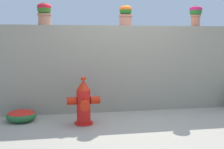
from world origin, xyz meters
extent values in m
plane|color=#A09786|center=(0.00, 0.00, 0.00)|extent=(24.00, 24.00, 0.00)
cube|color=gray|center=(0.00, 0.99, 0.84)|extent=(6.75, 0.29, 1.68)
cylinder|color=#AF6E55|center=(-1.50, 0.96, 1.79)|extent=(0.23, 0.23, 0.21)
cylinder|color=#AF6E55|center=(-1.50, 0.96, 1.88)|extent=(0.27, 0.27, 0.03)
sphere|color=#376421|center=(-1.50, 0.96, 1.97)|extent=(0.25, 0.25, 0.25)
ellipsoid|color=red|center=(-1.50, 0.96, 2.02)|extent=(0.26, 0.26, 0.14)
cylinder|color=#BA705A|center=(0.06, 1.03, 1.79)|extent=(0.24, 0.24, 0.21)
cylinder|color=#BA705A|center=(0.06, 1.03, 1.88)|extent=(0.29, 0.29, 0.03)
sphere|color=#22631C|center=(0.06, 1.03, 1.98)|extent=(0.24, 0.24, 0.24)
ellipsoid|color=orange|center=(0.06, 1.03, 2.02)|extent=(0.25, 0.25, 0.13)
cylinder|color=#B66B50|center=(1.53, 1.02, 1.80)|extent=(0.18, 0.18, 0.23)
cylinder|color=#B66B50|center=(1.53, 1.02, 1.90)|extent=(0.21, 0.21, 0.03)
sphere|color=#286326|center=(1.53, 1.02, 1.99)|extent=(0.25, 0.25, 0.25)
ellipsoid|color=#CB1E60|center=(1.53, 1.02, 2.04)|extent=(0.26, 0.26, 0.14)
cylinder|color=red|center=(-0.86, 0.14, 0.01)|extent=(0.31, 0.31, 0.03)
cylinder|color=red|center=(-0.86, 0.14, 0.29)|extent=(0.23, 0.23, 0.58)
cone|color=red|center=(-0.86, 0.14, 0.67)|extent=(0.24, 0.24, 0.17)
cylinder|color=red|center=(-0.86, 0.14, 0.77)|extent=(0.08, 0.08, 0.05)
cylinder|color=red|center=(-1.06, 0.14, 0.40)|extent=(0.16, 0.13, 0.13)
cylinder|color=red|center=(-0.67, 0.14, 0.40)|extent=(0.16, 0.13, 0.13)
cylinder|color=red|center=(-0.86, -0.07, 0.37)|extent=(0.16, 0.18, 0.16)
ellipsoid|color=#266231|center=(-1.92, 0.48, 0.09)|extent=(0.51, 0.46, 0.21)
ellipsoid|color=red|center=(-1.92, 0.48, 0.14)|extent=(0.46, 0.41, 0.12)
camera|label=1|loc=(-1.23, -4.57, 1.43)|focal=45.88mm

